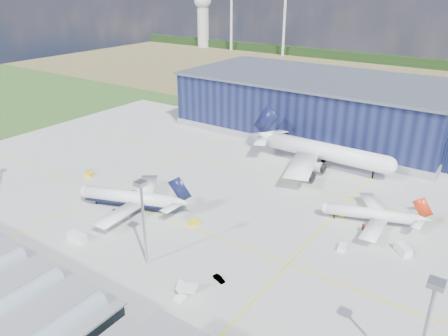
% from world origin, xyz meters
% --- Properties ---
extents(ground, '(600.00, 600.00, 0.00)m').
position_xyz_m(ground, '(0.00, 0.00, 0.00)').
color(ground, '#2A5520').
rests_on(ground, ground).
extents(apron, '(220.00, 160.00, 0.08)m').
position_xyz_m(apron, '(0.00, 10.00, 0.03)').
color(apron, '#9B9B96').
rests_on(apron, ground).
extents(farmland, '(600.00, 220.00, 0.01)m').
position_xyz_m(farmland, '(0.00, 220.00, 0.00)').
color(farmland, olive).
rests_on(farmland, ground).
extents(treeline, '(600.00, 8.00, 8.00)m').
position_xyz_m(treeline, '(0.00, 300.00, 4.00)').
color(treeline, black).
rests_on(treeline, ground).
extents(horizon_dressing, '(440.20, 18.00, 70.00)m').
position_xyz_m(horizon_dressing, '(-191.30, 294.39, 34.20)').
color(horizon_dressing, silver).
rests_on(horizon_dressing, ground).
extents(hangar, '(145.00, 62.00, 26.10)m').
position_xyz_m(hangar, '(2.81, 94.80, 11.62)').
color(hangar, '#0F1535').
rests_on(hangar, ground).
extents(light_mast_center, '(2.60, 2.60, 23.00)m').
position_xyz_m(light_mast_center, '(10.00, -30.00, 15.43)').
color(light_mast_center, '#AAADB1').
rests_on(light_mast_center, ground).
extents(light_mast_east, '(2.60, 2.60, 23.00)m').
position_xyz_m(light_mast_east, '(75.00, -30.00, 15.43)').
color(light_mast_east, '#AAADB1').
rests_on(light_mast_east, ground).
extents(airliner_navy, '(49.24, 48.74, 12.60)m').
position_xyz_m(airliner_navy, '(-14.60, -12.00, 6.30)').
color(airliner_navy, white).
rests_on(airliner_navy, ground).
extents(airliner_red, '(40.02, 39.58, 10.38)m').
position_xyz_m(airliner_red, '(50.19, 22.00, 5.19)').
color(airliner_red, white).
rests_on(airliner_red, ground).
extents(airliner_widebody, '(61.18, 59.87, 19.76)m').
position_xyz_m(airliner_widebody, '(22.10, 55.00, 9.88)').
color(airliner_widebody, white).
rests_on(airliner_widebody, ground).
extents(gse_tug_a, '(3.39, 4.03, 1.44)m').
position_xyz_m(gse_tug_a, '(-45.64, -2.89, 0.72)').
color(gse_tug_a, yellow).
rests_on(gse_tug_a, ground).
extents(gse_tug_b, '(3.00, 3.62, 1.34)m').
position_xyz_m(gse_tug_b, '(8.07, -8.19, 0.67)').
color(gse_tug_b, yellow).
rests_on(gse_tug_b, ground).
extents(gse_van_a, '(5.78, 2.74, 2.47)m').
position_xyz_m(gse_van_a, '(-12.89, -33.72, 1.24)').
color(gse_van_a, white).
rests_on(gse_van_a, ground).
extents(gse_cart_a, '(2.48, 3.34, 1.33)m').
position_xyz_m(gse_cart_a, '(48.87, 4.26, 0.67)').
color(gse_cart_a, white).
rests_on(gse_cart_a, ground).
extents(gse_van_b, '(5.30, 5.29, 2.35)m').
position_xyz_m(gse_van_b, '(62.65, 11.81, 1.18)').
color(gse_van_b, white).
rests_on(gse_van_b, ground).
extents(gse_tug_c, '(1.81, 2.85, 1.23)m').
position_xyz_m(gse_tug_c, '(42.34, 22.21, 0.62)').
color(gse_tug_c, yellow).
rests_on(gse_tug_c, ground).
extents(airstair, '(3.23, 4.82, 2.86)m').
position_xyz_m(airstair, '(26.28, -33.61, 1.43)').
color(airstair, white).
rests_on(airstair, ground).
extents(car_b, '(3.75, 2.22, 1.17)m').
position_xyz_m(car_b, '(29.36, -25.40, 0.58)').
color(car_b, '#99999E').
rests_on(car_b, ground).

